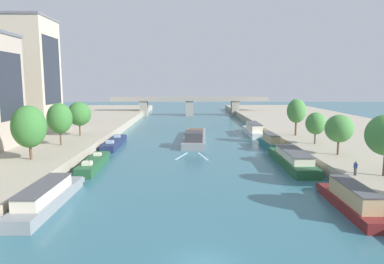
{
  "coord_description": "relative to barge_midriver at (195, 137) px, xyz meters",
  "views": [
    {
      "loc": [
        -1.13,
        -21.76,
        12.38
      ],
      "look_at": [
        0.0,
        48.37,
        2.28
      ],
      "focal_mm": 32.29,
      "sensor_mm": 36.0,
      "label": 1
    }
  ],
  "objects": [
    {
      "name": "quay_left",
      "position": [
        -35.78,
        4.61,
        -0.0
      ],
      "size": [
        36.0,
        170.0,
        1.9
      ],
      "primitive_type": "cube",
      "color": "#A89E89",
      "rests_on": "ground"
    },
    {
      "name": "quay_right",
      "position": [
        34.44,
        4.61,
        -0.0
      ],
      "size": [
        36.0,
        170.0,
        1.9
      ],
      "primitive_type": "cube",
      "color": "#A89E89",
      "rests_on": "ground"
    },
    {
      "name": "barge_midriver",
      "position": [
        0.0,
        0.0,
        0.0
      ],
      "size": [
        5.72,
        24.21,
        3.05
      ],
      "color": "gray",
      "rests_on": "ground"
    },
    {
      "name": "wake_behind_barge",
      "position": [
        -0.84,
        -15.03,
        -0.94
      ],
      "size": [
        5.59,
        6.05,
        0.03
      ],
      "color": "#A5D1DB",
      "rests_on": "ground"
    },
    {
      "name": "moored_boat_left_lone",
      "position": [
        -15.83,
        -38.55,
        0.07
      ],
      "size": [
        3.11,
        14.67,
        2.45
      ],
      "color": "gray",
      "rests_on": "ground"
    },
    {
      "name": "moored_boat_left_midway",
      "position": [
        -15.39,
        -22.66,
        -0.27
      ],
      "size": [
        2.66,
        13.26,
        2.41
      ],
      "color": "#235633",
      "rests_on": "ground"
    },
    {
      "name": "moored_boat_left_end",
      "position": [
        -15.95,
        -5.22,
        -0.29
      ],
      "size": [
        2.59,
        14.91,
        2.38
      ],
      "color": "#1E284C",
      "rests_on": "ground"
    },
    {
      "name": "moored_boat_right_second",
      "position": [
        14.18,
        -40.21,
        0.18
      ],
      "size": [
        2.62,
        12.53,
        2.71
      ],
      "color": "maroon",
      "rests_on": "ground"
    },
    {
      "name": "moored_boat_right_lone",
      "position": [
        13.97,
        -21.97,
        0.11
      ],
      "size": [
        3.7,
        17.01,
        2.51
      ],
      "color": "#235633",
      "rests_on": "ground"
    },
    {
      "name": "moored_boat_right_far",
      "position": [
        14.27,
        -7.29,
        0.17
      ],
      "size": [
        2.27,
        10.76,
        2.69
      ],
      "color": "#23666B",
      "rests_on": "ground"
    },
    {
      "name": "moored_boat_right_gap_after",
      "position": [
        14.13,
        8.99,
        0.27
      ],
      "size": [
        3.1,
        15.38,
        2.92
      ],
      "color": "silver",
      "rests_on": "ground"
    },
    {
      "name": "tree_left_midway",
      "position": [
        -23.2,
        -25.36,
        5.47
      ],
      "size": [
        4.59,
        4.59,
        7.42
      ],
      "color": "brown",
      "rests_on": "quay_left"
    },
    {
      "name": "tree_left_far",
      "position": [
        -23.1,
        -14.24,
        5.46
      ],
      "size": [
        4.15,
        4.15,
        7.09
      ],
      "color": "brown",
      "rests_on": "quay_left"
    },
    {
      "name": "tree_left_end_of_row",
      "position": [
        -23.03,
        -3.81,
        5.26
      ],
      "size": [
        4.62,
        4.62,
        6.68
      ],
      "color": "brown",
      "rests_on": "quay_left"
    },
    {
      "name": "tree_right_end_of_row",
      "position": [
        20.34,
        -23.02,
        4.8
      ],
      "size": [
        4.0,
        4.0,
        5.88
      ],
      "color": "brown",
      "rests_on": "quay_right"
    },
    {
      "name": "tree_right_midway",
      "position": [
        20.31,
        -13.98,
        4.49
      ],
      "size": [
        3.41,
        3.41,
        5.44
      ],
      "color": "brown",
      "rests_on": "quay_right"
    },
    {
      "name": "tree_right_third",
      "position": [
        19.99,
        -4.39,
        5.82
      ],
      "size": [
        3.71,
        3.71,
        7.28
      ],
      "color": "brown",
      "rests_on": "quay_right"
    },
    {
      "name": "building_left_middle",
      "position": [
        -35.47,
        2.93,
        13.01
      ],
      "size": [
        10.35,
        11.47,
        24.11
      ],
      "color": "beige",
      "rests_on": "quay_left"
    },
    {
      "name": "bridge_far",
      "position": [
        -0.67,
        57.06,
        3.5
      ],
      "size": [
        58.22,
        4.4,
        7.04
      ],
      "color": "gray",
      "rests_on": "ground"
    },
    {
      "name": "person_on_quay",
      "position": [
        17.41,
        -34.25,
        1.87
      ],
      "size": [
        0.32,
        0.49,
        1.62
      ],
      "color": "#2D2D38",
      "rests_on": "quay_right"
    }
  ]
}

